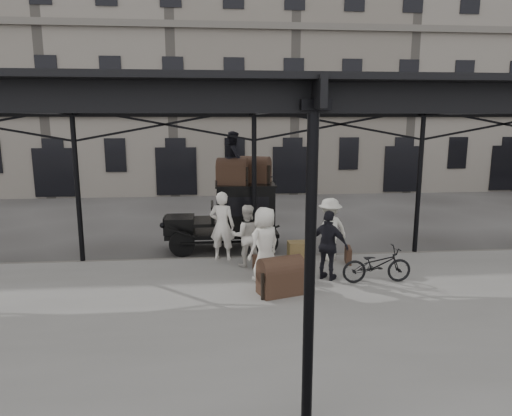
{
  "coord_description": "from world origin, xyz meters",
  "views": [
    {
      "loc": [
        -1.16,
        -11.11,
        4.19
      ],
      "look_at": [
        0.02,
        1.6,
        1.7
      ],
      "focal_mm": 32.0,
      "sensor_mm": 36.0,
      "label": 1
    }
  ],
  "objects_px": {
    "taxi": "(235,213)",
    "porter_left": "(222,226)",
    "steamer_trunk_platform": "(281,278)",
    "bicycle": "(377,265)",
    "steamer_trunk_roof_near": "(232,173)",
    "porter_official": "(329,245)"
  },
  "relations": [
    {
      "from": "taxi",
      "to": "porter_left",
      "type": "height_order",
      "value": "taxi"
    },
    {
      "from": "steamer_trunk_platform",
      "to": "taxi",
      "type": "bearing_deg",
      "value": 83.91
    },
    {
      "from": "taxi",
      "to": "bicycle",
      "type": "relative_size",
      "value": 2.09
    },
    {
      "from": "steamer_trunk_roof_near",
      "to": "steamer_trunk_platform",
      "type": "height_order",
      "value": "steamer_trunk_roof_near"
    },
    {
      "from": "porter_left",
      "to": "porter_official",
      "type": "relative_size",
      "value": 1.12
    },
    {
      "from": "taxi",
      "to": "porter_left",
      "type": "distance_m",
      "value": 1.61
    },
    {
      "from": "taxi",
      "to": "porter_official",
      "type": "xyz_separation_m",
      "value": [
        2.21,
        -3.51,
        -0.16
      ]
    },
    {
      "from": "bicycle",
      "to": "steamer_trunk_platform",
      "type": "distance_m",
      "value": 2.57
    },
    {
      "from": "porter_official",
      "to": "bicycle",
      "type": "distance_m",
      "value": 1.28
    },
    {
      "from": "porter_official",
      "to": "bicycle",
      "type": "bearing_deg",
      "value": -157.11
    },
    {
      "from": "bicycle",
      "to": "steamer_trunk_roof_near",
      "type": "height_order",
      "value": "steamer_trunk_roof_near"
    },
    {
      "from": "porter_official",
      "to": "steamer_trunk_roof_near",
      "type": "xyz_separation_m",
      "value": [
        -2.29,
        3.27,
        1.48
      ]
    },
    {
      "from": "taxi",
      "to": "porter_left",
      "type": "xyz_separation_m",
      "value": [
        -0.45,
        -1.54,
        -0.05
      ]
    },
    {
      "from": "porter_official",
      "to": "taxi",
      "type": "bearing_deg",
      "value": -19.19
    },
    {
      "from": "steamer_trunk_roof_near",
      "to": "steamer_trunk_platform",
      "type": "relative_size",
      "value": 0.92
    },
    {
      "from": "bicycle",
      "to": "steamer_trunk_roof_near",
      "type": "distance_m",
      "value": 5.34
    },
    {
      "from": "taxi",
      "to": "porter_official",
      "type": "distance_m",
      "value": 4.15
    },
    {
      "from": "taxi",
      "to": "steamer_trunk_roof_near",
      "type": "bearing_deg",
      "value": -108.07
    },
    {
      "from": "porter_left",
      "to": "steamer_trunk_platform",
      "type": "distance_m",
      "value": 3.18
    },
    {
      "from": "bicycle",
      "to": "steamer_trunk_roof_near",
      "type": "bearing_deg",
      "value": 43.7
    },
    {
      "from": "taxi",
      "to": "steamer_trunk_platform",
      "type": "distance_m",
      "value": 4.51
    },
    {
      "from": "taxi",
      "to": "bicycle",
      "type": "bearing_deg",
      "value": -48.76
    }
  ]
}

